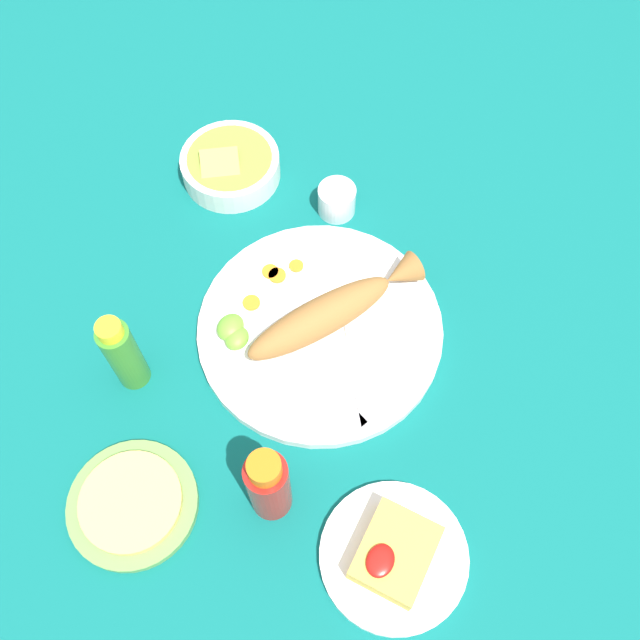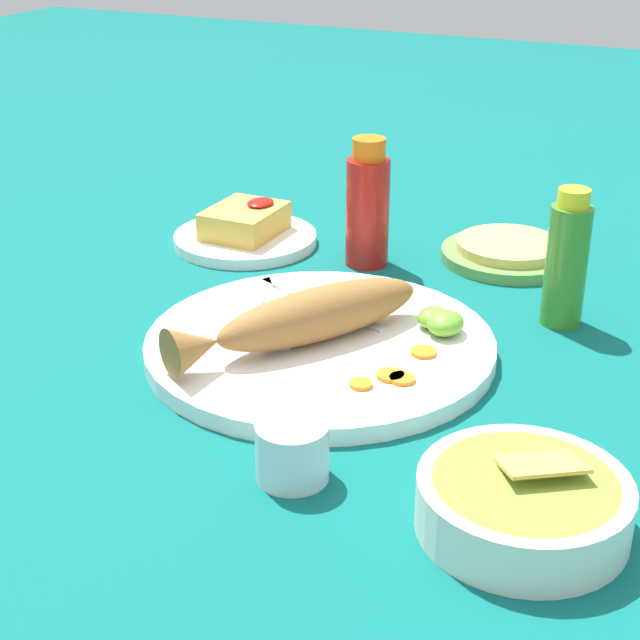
{
  "view_description": "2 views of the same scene",
  "coord_description": "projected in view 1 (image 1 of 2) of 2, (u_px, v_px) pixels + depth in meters",
  "views": [
    {
      "loc": [
        0.42,
        0.22,
        0.94
      ],
      "look_at": [
        0.0,
        0.0,
        0.04
      ],
      "focal_mm": 40.0,
      "sensor_mm": 36.0,
      "label": 1
    },
    {
      "loc": [
        -0.81,
        -0.39,
        0.46
      ],
      "look_at": [
        0.0,
        0.0,
        0.04
      ],
      "focal_mm": 55.0,
      "sensor_mm": 36.0,
      "label": 2
    }
  ],
  "objects": [
    {
      "name": "carrot_slice_extra",
      "position": [
        251.0,
        303.0,
        1.05
      ],
      "size": [
        0.03,
        0.03,
        0.0
      ],
      "primitive_type": "cylinder",
      "color": "orange",
      "rests_on": "main_plate"
    },
    {
      "name": "carrot_slice_near",
      "position": [
        277.0,
        275.0,
        1.08
      ],
      "size": [
        0.03,
        0.03,
        0.0
      ],
      "primitive_type": "cylinder",
      "color": "orange",
      "rests_on": "main_plate"
    },
    {
      "name": "side_plate_fries",
      "position": [
        394.0,
        556.0,
        0.9
      ],
      "size": [
        0.19,
        0.19,
        0.01
      ],
      "primitive_type": "cylinder",
      "color": "white",
      "rests_on": "ground_plane"
    },
    {
      "name": "salt_cup",
      "position": [
        337.0,
        201.0,
        1.14
      ],
      "size": [
        0.06,
        0.06,
        0.05
      ],
      "color": "silver",
      "rests_on": "ground_plane"
    },
    {
      "name": "guacamole_bowl",
      "position": [
        231.0,
        165.0,
        1.17
      ],
      "size": [
        0.16,
        0.16,
        0.06
      ],
      "color": "white",
      "rests_on": "ground_plane"
    },
    {
      "name": "lime_wedge_side",
      "position": [
        237.0,
        338.0,
        1.02
      ],
      "size": [
        0.04,
        0.03,
        0.02
      ],
      "primitive_type": "ellipsoid",
      "color": "#6BB233",
      "rests_on": "main_plate"
    },
    {
      "name": "fried_fish",
      "position": [
        332.0,
        311.0,
        1.02
      ],
      "size": [
        0.27,
        0.19,
        0.05
      ],
      "rotation": [
        0.0,
        0.0,
        -0.55
      ],
      "color": "#996633",
      "rests_on": "main_plate"
    },
    {
      "name": "fork_near",
      "position": [
        357.0,
        374.0,
        1.0
      ],
      "size": [
        0.16,
        0.12,
        0.0
      ],
      "rotation": [
        0.0,
        0.0,
        6.91
      ],
      "color": "silver",
      "rests_on": "main_plate"
    },
    {
      "name": "hot_sauce_bottle_red",
      "position": [
        268.0,
        485.0,
        0.87
      ],
      "size": [
        0.05,
        0.05,
        0.16
      ],
      "color": "#B21914",
      "rests_on": "ground_plane"
    },
    {
      "name": "fork_far",
      "position": [
        325.0,
        385.0,
        0.99
      ],
      "size": [
        0.08,
        0.18,
        0.0
      ],
      "rotation": [
        0.0,
        0.0,
        7.47
      ],
      "color": "silver",
      "rests_on": "main_plate"
    },
    {
      "name": "tortilla_stack",
      "position": [
        131.0,
        502.0,
        0.92
      ],
      "size": [
        0.13,
        0.13,
        0.01
      ],
      "primitive_type": "cylinder",
      "color": "#E0C666",
      "rests_on": "tortilla_plate"
    },
    {
      "name": "carrot_slice_far",
      "position": [
        270.0,
        272.0,
        1.08
      ],
      "size": [
        0.02,
        0.02,
        0.0
      ],
      "primitive_type": "cylinder",
      "color": "orange",
      "rests_on": "main_plate"
    },
    {
      "name": "main_plate",
      "position": [
        320.0,
        329.0,
        1.05
      ],
      "size": [
        0.36,
        0.36,
        0.02
      ],
      "primitive_type": "cylinder",
      "color": "white",
      "rests_on": "ground_plane"
    },
    {
      "name": "tortilla_plate",
      "position": [
        133.0,
        504.0,
        0.93
      ],
      "size": [
        0.17,
        0.17,
        0.01
      ],
      "primitive_type": "cylinder",
      "color": "#6B9E4C",
      "rests_on": "ground_plane"
    },
    {
      "name": "fries_pile",
      "position": [
        395.0,
        553.0,
        0.87
      ],
      "size": [
        0.1,
        0.08,
        0.04
      ],
      "color": "gold",
      "rests_on": "side_plate_fries"
    },
    {
      "name": "hot_sauce_bottle_green",
      "position": [
        123.0,
        354.0,
        0.96
      ],
      "size": [
        0.04,
        0.04,
        0.15
      ],
      "color": "#3D8428",
      "rests_on": "ground_plane"
    },
    {
      "name": "lime_wedge_main",
      "position": [
        230.0,
        327.0,
        1.02
      ],
      "size": [
        0.04,
        0.04,
        0.02
      ],
      "primitive_type": "ellipsoid",
      "color": "#6BB233",
      "rests_on": "main_plate"
    },
    {
      "name": "ground_plane",
      "position": [
        320.0,
        332.0,
        1.05
      ],
      "size": [
        4.0,
        4.0,
        0.0
      ],
      "primitive_type": "plane",
      "color": "#0C605B"
    },
    {
      "name": "carrot_slice_mid",
      "position": [
        296.0,
        266.0,
        1.08
      ],
      "size": [
        0.02,
        0.02,
        0.0
      ],
      "primitive_type": "cylinder",
      "color": "orange",
      "rests_on": "main_plate"
    }
  ]
}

